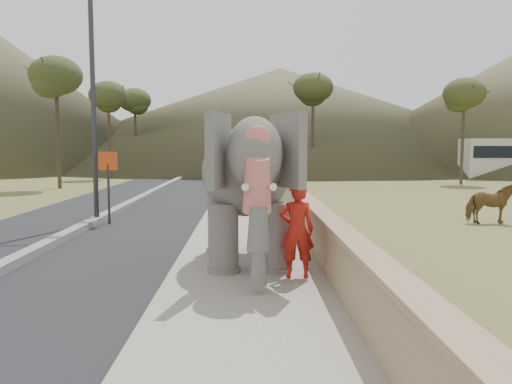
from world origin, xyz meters
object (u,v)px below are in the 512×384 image
(lamppost, at_px, (102,75))
(elephant_and_man, at_px, (247,192))
(motorcyclist, at_px, (210,171))
(cow, at_px, (492,204))

(lamppost, distance_m, elephant_and_man, 8.36)
(lamppost, relative_size, motorcyclist, 4.15)
(elephant_and_man, bearing_deg, cow, 35.21)
(cow, bearing_deg, motorcyclist, 26.90)
(lamppost, distance_m, motorcyclist, 19.53)
(motorcyclist, bearing_deg, elephant_and_man, -84.12)
(lamppost, relative_size, cow, 4.94)
(lamppost, bearing_deg, cow, -1.61)
(lamppost, xyz_separation_m, motorcyclist, (2.13, 18.97, -4.11))
(lamppost, bearing_deg, motorcyclist, 83.60)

